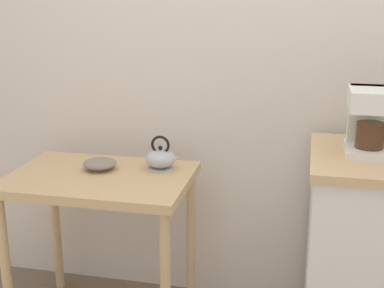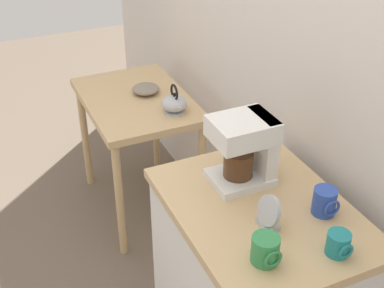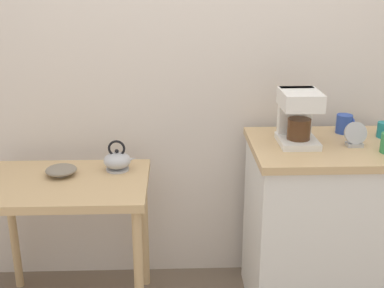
# 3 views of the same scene
# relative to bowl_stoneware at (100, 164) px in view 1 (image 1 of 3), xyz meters

# --- Properties ---
(back_wall) EXTENTS (4.40, 0.10, 2.80)m
(back_wall) POSITION_rel_bowl_stoneware_xyz_m (0.83, 0.36, 0.63)
(back_wall) COLOR silver
(back_wall) RESTS_ON ground_plane
(wooden_table) EXTENTS (0.80, 0.55, 0.74)m
(wooden_table) POSITION_rel_bowl_stoneware_xyz_m (0.03, -0.07, -0.14)
(wooden_table) COLOR tan
(wooden_table) RESTS_ON ground_plane
(bowl_stoneware) EXTENTS (0.15, 0.15, 0.05)m
(bowl_stoneware) POSITION_rel_bowl_stoneware_xyz_m (0.00, 0.00, 0.00)
(bowl_stoneware) COLOR gray
(bowl_stoneware) RESTS_ON wooden_table
(teakettle) EXTENTS (0.17, 0.14, 0.16)m
(teakettle) POSITION_rel_bowl_stoneware_xyz_m (0.27, 0.06, 0.02)
(teakettle) COLOR #B2B5BA
(teakettle) RESTS_ON wooden_table
(coffee_maker) EXTENTS (0.18, 0.22, 0.26)m
(coffee_maker) POSITION_rel_bowl_stoneware_xyz_m (1.15, -0.02, 0.28)
(coffee_maker) COLOR white
(coffee_maker) RESTS_ON kitchen_counter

